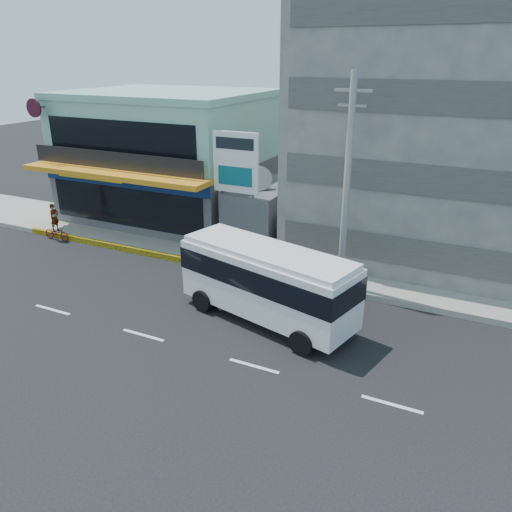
# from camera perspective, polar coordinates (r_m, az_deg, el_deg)

# --- Properties ---
(ground) EXTENTS (120.00, 120.00, 0.00)m
(ground) POSITION_cam_1_polar(r_m,az_deg,el_deg) (21.01, -12.75, -8.82)
(ground) COLOR black
(ground) RESTS_ON ground
(sidewalk) EXTENTS (70.00, 5.00, 0.30)m
(sidewalk) POSITION_cam_1_polar(r_m,az_deg,el_deg) (26.45, 8.76, -1.43)
(sidewalk) COLOR gray
(sidewalk) RESTS_ON ground
(shop_building) EXTENTS (12.40, 11.70, 8.00)m
(shop_building) POSITION_cam_1_polar(r_m,az_deg,el_deg) (34.70, -9.77, 10.86)
(shop_building) COLOR #414044
(shop_building) RESTS_ON ground
(concrete_building) EXTENTS (16.00, 12.00, 14.00)m
(concrete_building) POSITION_cam_1_polar(r_m,az_deg,el_deg) (29.12, 22.65, 13.39)
(concrete_building) COLOR gray
(concrete_building) RESTS_ON ground
(gap_structure) EXTENTS (3.00, 6.00, 3.50)m
(gap_structure) POSITION_cam_1_polar(r_m,az_deg,el_deg) (29.72, 1.15, 4.80)
(gap_structure) COLOR #414044
(gap_structure) RESTS_ON ground
(satellite_dish) EXTENTS (1.50, 1.50, 0.15)m
(satellite_dish) POSITION_cam_1_polar(r_m,az_deg,el_deg) (28.35, 0.33, 7.78)
(satellite_dish) COLOR slate
(satellite_dish) RESTS_ON gap_structure
(billboard) EXTENTS (2.60, 0.18, 6.90)m
(billboard) POSITION_cam_1_polar(r_m,az_deg,el_deg) (26.69, -2.32, 9.83)
(billboard) COLOR gray
(billboard) RESTS_ON ground
(utility_pole_near) EXTENTS (1.60, 0.30, 10.00)m
(utility_pole_near) POSITION_cam_1_polar(r_m,az_deg,el_deg) (22.67, 10.32, 7.84)
(utility_pole_near) COLOR #999993
(utility_pole_near) RESTS_ON ground
(minibus) EXTENTS (8.20, 4.38, 3.27)m
(minibus) POSITION_cam_1_polar(r_m,az_deg,el_deg) (20.72, 1.28, -2.57)
(minibus) COLOR white
(minibus) RESTS_ON ground
(sedan) EXTENTS (4.07, 1.67, 1.38)m
(sedan) POSITION_cam_1_polar(r_m,az_deg,el_deg) (22.09, -0.54, -4.55)
(sedan) COLOR tan
(sedan) RESTS_ON ground
(motorcycle_rider) EXTENTS (1.80, 0.67, 2.29)m
(motorcycle_rider) POSITION_cam_1_polar(r_m,az_deg,el_deg) (32.71, -21.89, 2.97)
(motorcycle_rider) COLOR maroon
(motorcycle_rider) RESTS_ON ground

